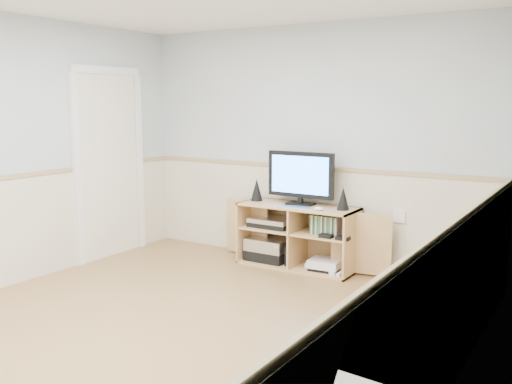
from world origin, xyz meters
TOP-DOWN VIEW (x-y plane):
  - room at (-0.06, 0.12)m, footprint 4.04×4.54m
  - media_cabinet at (0.01, 2.04)m, footprint 1.94×0.46m
  - monitor at (0.01, 2.04)m, footprint 0.73×0.18m
  - speaker_left at (-0.50, 2.01)m, footprint 0.13×0.13m
  - speaker_right at (0.50, 2.01)m, footprint 0.12×0.12m
  - keyboard at (0.03, 1.85)m, footprint 0.34×0.18m
  - mouse at (0.31, 1.85)m, footprint 0.10×0.07m
  - av_components at (-0.32, 1.99)m, footprint 0.52×0.33m
  - game_consoles at (0.33, 1.97)m, footprint 0.45×0.30m
  - game_cases at (0.34, 1.97)m, footprint 0.30×0.14m
  - wall_outlet at (1.00, 2.23)m, footprint 0.12×0.03m

SIDE VIEW (x-z plane):
  - game_consoles at x=0.33m, z-range 0.02..0.13m
  - av_components at x=-0.32m, z-range -0.01..0.45m
  - media_cabinet at x=0.01m, z-range 0.01..0.66m
  - game_cases at x=0.34m, z-range 0.39..0.58m
  - wall_outlet at x=1.00m, z-range 0.54..0.66m
  - keyboard at x=0.03m, z-range 0.65..0.66m
  - mouse at x=0.31m, z-range 0.65..0.69m
  - speaker_right at x=0.50m, z-range 0.65..0.87m
  - speaker_left at x=-0.50m, z-range 0.65..0.89m
  - monitor at x=0.01m, z-range 0.67..1.22m
  - room at x=-0.06m, z-range -0.05..2.49m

